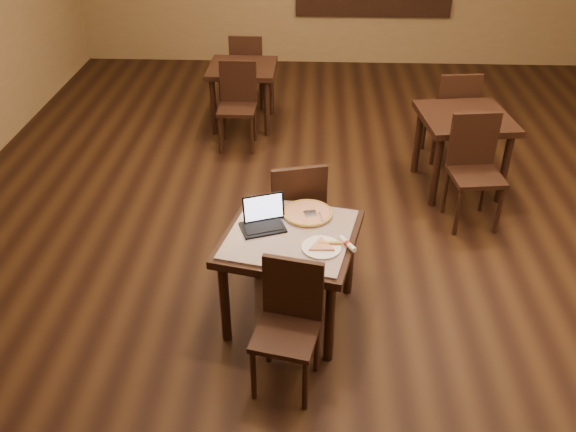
{
  "coord_description": "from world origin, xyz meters",
  "views": [
    {
      "loc": [
        -0.37,
        -4.52,
        3.21
      ],
      "look_at": [
        -0.53,
        -0.87,
        0.85
      ],
      "focal_mm": 38.0,
      "sensor_mm": 36.0,
      "label": 1
    }
  ],
  "objects_px": {
    "other_table_b": "(242,76)",
    "pizza_pan": "(308,215)",
    "other_table_a_chair_far": "(453,111)",
    "chair_main_far": "(296,210)",
    "other_table_a": "(464,128)",
    "other_table_a_chair_near": "(474,164)",
    "chair_main_near": "(289,318)",
    "other_table_b_chair_far": "(247,66)",
    "laptop": "(263,218)",
    "tiled_table": "(290,245)",
    "other_table_b_chair_near": "(238,100)"
  },
  "relations": [
    {
      "from": "chair_main_near",
      "to": "other_table_b_chair_near",
      "type": "relative_size",
      "value": 0.95
    },
    {
      "from": "chair_main_far",
      "to": "other_table_a_chair_far",
      "type": "distance_m",
      "value": 2.62
    },
    {
      "from": "chair_main_far",
      "to": "other_table_a",
      "type": "distance_m",
      "value": 2.18
    },
    {
      "from": "tiled_table",
      "to": "other_table_a_chair_near",
      "type": "relative_size",
      "value": 1.06
    },
    {
      "from": "tiled_table",
      "to": "other_table_b_chair_far",
      "type": "xyz_separation_m",
      "value": [
        -0.73,
        4.11,
        -0.11
      ]
    },
    {
      "from": "tiled_table",
      "to": "other_table_a_chair_near",
      "type": "height_order",
      "value": "other_table_a_chair_near"
    },
    {
      "from": "other_table_b",
      "to": "other_table_a_chair_far",
      "type": "bearing_deg",
      "value": -19.33
    },
    {
      "from": "chair_main_near",
      "to": "other_table_b_chair_far",
      "type": "height_order",
      "value": "other_table_b_chair_far"
    },
    {
      "from": "chair_main_far",
      "to": "laptop",
      "type": "bearing_deg",
      "value": 52.3
    },
    {
      "from": "other_table_b_chair_near",
      "to": "laptop",
      "type": "bearing_deg",
      "value": -78.86
    },
    {
      "from": "other_table_b",
      "to": "other_table_b_chair_far",
      "type": "xyz_separation_m",
      "value": [
        -0.0,
        0.57,
        -0.08
      ]
    },
    {
      "from": "other_table_a",
      "to": "other_table_a_chair_far",
      "type": "relative_size",
      "value": 0.92
    },
    {
      "from": "other_table_b_chair_far",
      "to": "other_table_b",
      "type": "bearing_deg",
      "value": 90.93
    },
    {
      "from": "chair_main_far",
      "to": "other_table_a",
      "type": "height_order",
      "value": "chair_main_far"
    },
    {
      "from": "other_table_a",
      "to": "other_table_a_chair_far",
      "type": "height_order",
      "value": "other_table_a_chair_far"
    },
    {
      "from": "tiled_table",
      "to": "other_table_a",
      "type": "height_order",
      "value": "other_table_a"
    },
    {
      "from": "other_table_a_chair_far",
      "to": "other_table_b_chair_near",
      "type": "distance_m",
      "value": 2.4
    },
    {
      "from": "tiled_table",
      "to": "laptop",
      "type": "height_order",
      "value": "laptop"
    },
    {
      "from": "laptop",
      "to": "other_table_a_chair_far",
      "type": "distance_m",
      "value": 3.18
    },
    {
      "from": "other_table_a_chair_near",
      "to": "pizza_pan",
      "type": "bearing_deg",
      "value": -148.35
    },
    {
      "from": "other_table_a_chair_far",
      "to": "other_table_b",
      "type": "height_order",
      "value": "other_table_a_chair_far"
    },
    {
      "from": "chair_main_near",
      "to": "other_table_b_chair_far",
      "type": "distance_m",
      "value": 4.79
    },
    {
      "from": "laptop",
      "to": "other_table_a_chair_near",
      "type": "distance_m",
      "value": 2.29
    },
    {
      "from": "laptop",
      "to": "other_table_a",
      "type": "height_order",
      "value": "laptop"
    },
    {
      "from": "chair_main_far",
      "to": "other_table_a_chair_near",
      "type": "xyz_separation_m",
      "value": [
        1.61,
        0.85,
        0.01
      ]
    },
    {
      "from": "tiled_table",
      "to": "chair_main_far",
      "type": "height_order",
      "value": "chair_main_far"
    },
    {
      "from": "other_table_a_chair_near",
      "to": "chair_main_near",
      "type": "bearing_deg",
      "value": -135.05
    },
    {
      "from": "other_table_a_chair_far",
      "to": "chair_main_near",
      "type": "bearing_deg",
      "value": 56.29
    },
    {
      "from": "other_table_b_chair_far",
      "to": "other_table_a",
      "type": "bearing_deg",
      "value": 140.04
    },
    {
      "from": "other_table_b",
      "to": "other_table_b_chair_far",
      "type": "relative_size",
      "value": 0.84
    },
    {
      "from": "tiled_table",
      "to": "other_table_b_chair_near",
      "type": "height_order",
      "value": "other_table_b_chair_near"
    },
    {
      "from": "chair_main_near",
      "to": "pizza_pan",
      "type": "relative_size",
      "value": 2.42
    },
    {
      "from": "chair_main_near",
      "to": "laptop",
      "type": "relative_size",
      "value": 2.54
    },
    {
      "from": "chair_main_far",
      "to": "laptop",
      "type": "relative_size",
      "value": 2.79
    },
    {
      "from": "other_table_a_chair_near",
      "to": "tiled_table",
      "type": "bearing_deg",
      "value": -145.43
    },
    {
      "from": "pizza_pan",
      "to": "other_table_a_chair_near",
      "type": "height_order",
      "value": "other_table_a_chair_near"
    },
    {
      "from": "chair_main_far",
      "to": "other_table_a_chair_far",
      "type": "relative_size",
      "value": 0.98
    },
    {
      "from": "pizza_pan",
      "to": "other_table_b_chair_far",
      "type": "relative_size",
      "value": 0.39
    },
    {
      "from": "other_table_b",
      "to": "other_table_b_chair_near",
      "type": "relative_size",
      "value": 0.84
    },
    {
      "from": "pizza_pan",
      "to": "other_table_a_chair_near",
      "type": "relative_size",
      "value": 0.37
    },
    {
      "from": "other_table_a_chair_near",
      "to": "other_table_b",
      "type": "height_order",
      "value": "other_table_a_chair_near"
    },
    {
      "from": "tiled_table",
      "to": "other_table_a_chair_near",
      "type": "xyz_separation_m",
      "value": [
        1.63,
        1.46,
        -0.08
      ]
    },
    {
      "from": "other_table_b_chair_near",
      "to": "other_table_b_chair_far",
      "type": "relative_size",
      "value": 1.0
    },
    {
      "from": "tiled_table",
      "to": "other_table_b",
      "type": "height_order",
      "value": "tiled_table"
    },
    {
      "from": "pizza_pan",
      "to": "other_table_b",
      "type": "distance_m",
      "value": 3.41
    },
    {
      "from": "other_table_b",
      "to": "laptop",
      "type": "bearing_deg",
      "value": -80.52
    },
    {
      "from": "chair_main_near",
      "to": "other_table_b_chair_far",
      "type": "relative_size",
      "value": 0.95
    },
    {
      "from": "other_table_b",
      "to": "pizza_pan",
      "type": "bearing_deg",
      "value": -74.83
    },
    {
      "from": "pizza_pan",
      "to": "other_table_a_chair_far",
      "type": "xyz_separation_m",
      "value": [
        1.53,
        2.43,
        -0.18
      ]
    },
    {
      "from": "laptop",
      "to": "other_table_a",
      "type": "xyz_separation_m",
      "value": [
        1.84,
        1.96,
        -0.15
      ]
    }
  ]
}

